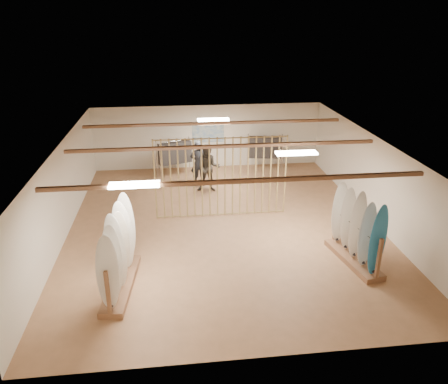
{
  "coord_description": "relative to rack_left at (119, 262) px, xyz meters",
  "views": [
    {
      "loc": [
        -1.51,
        -12.8,
        6.54
      ],
      "look_at": [
        0.0,
        0.0,
        1.2
      ],
      "focal_mm": 35.0,
      "sensor_mm": 36.0,
      "label": 1
    }
  ],
  "objects": [
    {
      "name": "ceiling",
      "position": [
        3.02,
        3.13,
        2.08
      ],
      "size": [
        12.0,
        12.0,
        0.0
      ],
      "primitive_type": "plane",
      "rotation": [
        3.14,
        0.0,
        0.0
      ],
      "color": "gray",
      "rests_on": "ground"
    },
    {
      "name": "bamboo_partition",
      "position": [
        3.02,
        3.93,
        0.68
      ],
      "size": [
        4.45,
        0.05,
        2.78
      ],
      "color": "#A78C51",
      "rests_on": "ground"
    },
    {
      "name": "wall_right",
      "position": [
        8.02,
        3.13,
        0.68
      ],
      "size": [
        0.0,
        12.0,
        12.0
      ],
      "primitive_type": "plane",
      "rotation": [
        1.57,
        0.0,
        -1.57
      ],
      "color": "white",
      "rests_on": "ground"
    },
    {
      "name": "shopper_a",
      "position": [
        2.44,
        6.87,
        0.33
      ],
      "size": [
        0.83,
        0.63,
        2.09
      ],
      "primitive_type": "imported",
      "rotation": [
        0.0,
        0.0,
        2.99
      ],
      "color": "#24262C",
      "rests_on": "floor"
    },
    {
      "name": "light_panels",
      "position": [
        3.02,
        3.13,
        2.02
      ],
      "size": [
        1.2,
        0.35,
        0.06
      ],
      "primitive_type": "cube",
      "color": "white",
      "rests_on": "ground"
    },
    {
      "name": "rack_left",
      "position": [
        0.0,
        0.0,
        0.0
      ],
      "size": [
        0.83,
        2.66,
        2.11
      ],
      "rotation": [
        0.0,
        0.0,
        -0.1
      ],
      "color": "#8B5E3F",
      "rests_on": "floor"
    },
    {
      "name": "rack_right",
      "position": [
        6.38,
        0.48,
        0.0
      ],
      "size": [
        0.97,
        2.3,
        2.13
      ],
      "rotation": [
        0.0,
        0.0,
        0.18
      ],
      "color": "#8B5E3F",
      "rests_on": "floor"
    },
    {
      "name": "clothing_rack_a",
      "position": [
        1.52,
        8.04,
        0.32
      ],
      "size": [
        1.43,
        0.86,
        1.6
      ],
      "rotation": [
        0.0,
        0.0,
        0.38
      ],
      "color": "silver",
      "rests_on": "floor"
    },
    {
      "name": "shopper_b",
      "position": [
        2.78,
        6.23,
        0.34
      ],
      "size": [
        1.1,
        0.89,
        2.12
      ],
      "primitive_type": "imported",
      "rotation": [
        0.0,
        0.0,
        -0.1
      ],
      "color": "#353029",
      "rests_on": "floor"
    },
    {
      "name": "ceiling_slats",
      "position": [
        3.02,
        3.13,
        2.0
      ],
      "size": [
        9.5,
        6.12,
        0.1
      ],
      "primitive_type": "cube",
      "color": "#8B5E3F",
      "rests_on": "ground"
    },
    {
      "name": "clothing_rack_b",
      "position": [
        5.46,
        8.39,
        0.32
      ],
      "size": [
        1.48,
        0.58,
        1.6
      ],
      "rotation": [
        0.0,
        0.0,
        -0.15
      ],
      "color": "silver",
      "rests_on": "floor"
    },
    {
      "name": "wall_left",
      "position": [
        -1.98,
        3.13,
        0.68
      ],
      "size": [
        0.0,
        12.0,
        12.0
      ],
      "primitive_type": "plane",
      "rotation": [
        1.57,
        0.0,
        1.57
      ],
      "color": "white",
      "rests_on": "ground"
    },
    {
      "name": "wall_front",
      "position": [
        3.02,
        -2.87,
        0.68
      ],
      "size": [
        12.0,
        0.0,
        12.0
      ],
      "primitive_type": "plane",
      "rotation": [
        -1.57,
        0.0,
        0.0
      ],
      "color": "white",
      "rests_on": "ground"
    },
    {
      "name": "floor",
      "position": [
        3.02,
        3.13,
        -0.72
      ],
      "size": [
        12.0,
        12.0,
        0.0
      ],
      "primitive_type": "plane",
      "color": "#AE7C54",
      "rests_on": "ground"
    },
    {
      "name": "wall_back",
      "position": [
        3.02,
        9.13,
        0.68
      ],
      "size": [
        12.0,
        0.0,
        12.0
      ],
      "primitive_type": "plane",
      "rotation": [
        1.57,
        0.0,
        0.0
      ],
      "color": "white",
      "rests_on": "ground"
    },
    {
      "name": "poster",
      "position": [
        3.02,
        9.11,
        0.88
      ],
      "size": [
        1.4,
        0.03,
        0.9
      ],
      "primitive_type": "cube",
      "color": "#346EB8",
      "rests_on": "ground"
    }
  ]
}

